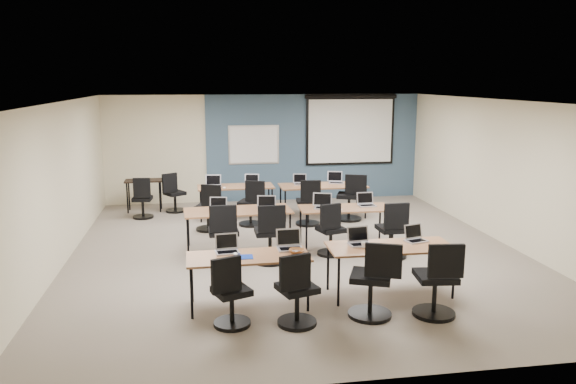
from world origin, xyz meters
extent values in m
cube|color=#6B6354|center=(0.00, 0.00, 0.00)|extent=(8.00, 9.00, 0.02)
cube|color=white|center=(0.00, 0.00, 2.70)|extent=(8.00, 9.00, 0.02)
cube|color=beige|center=(0.00, 4.50, 1.35)|extent=(8.00, 0.04, 2.70)
cube|color=beige|center=(0.00, -4.50, 1.35)|extent=(8.00, 0.04, 2.70)
cube|color=beige|center=(-4.00, 0.00, 1.35)|extent=(0.04, 9.00, 2.70)
cube|color=beige|center=(4.00, 0.00, 1.35)|extent=(0.04, 9.00, 2.70)
cube|color=#3D5977|center=(1.25, 4.47, 1.35)|extent=(5.50, 0.04, 2.70)
cube|color=silver|center=(-0.30, 4.43, 1.45)|extent=(1.28, 0.02, 0.98)
cube|color=white|center=(-0.30, 4.42, 1.45)|extent=(1.20, 0.02, 0.90)
cube|color=black|center=(2.20, 4.41, 1.80)|extent=(2.32, 0.03, 1.82)
cube|color=white|center=(2.20, 4.40, 1.76)|extent=(2.20, 0.02, 1.62)
cylinder|color=black|center=(2.20, 4.40, 2.64)|extent=(2.40, 0.10, 0.10)
cube|color=#A47543|center=(-1.08, -2.36, 0.71)|extent=(1.66, 0.69, 0.03)
cylinder|color=black|center=(-1.85, -2.65, 0.35)|extent=(0.04, 0.04, 0.70)
cylinder|color=black|center=(-0.31, -2.65, 0.35)|extent=(0.04, 0.04, 0.70)
cylinder|color=black|center=(-1.85, -2.08, 0.35)|extent=(0.04, 0.04, 0.70)
cylinder|color=black|center=(-0.31, -2.08, 0.35)|extent=(0.04, 0.04, 0.70)
cube|color=olive|center=(0.97, -2.24, 0.71)|extent=(1.80, 0.75, 0.03)
cylinder|color=black|center=(0.13, -2.55, 0.35)|extent=(0.04, 0.04, 0.70)
cylinder|color=black|center=(1.81, -2.55, 0.35)|extent=(0.04, 0.04, 0.70)
cylinder|color=black|center=(0.13, -1.92, 0.35)|extent=(0.04, 0.04, 0.70)
cylinder|color=black|center=(1.81, -1.92, 0.35)|extent=(0.04, 0.04, 0.70)
cube|color=#9C5F37|center=(-1.02, 0.36, 0.71)|extent=(1.94, 0.81, 0.03)
cylinder|color=black|center=(-1.93, 0.02, 0.35)|extent=(0.04, 0.04, 0.70)
cylinder|color=black|center=(-0.11, 0.02, 0.35)|extent=(0.04, 0.04, 0.70)
cylinder|color=black|center=(-1.93, 0.70, 0.35)|extent=(0.04, 0.04, 0.70)
cylinder|color=black|center=(-0.11, 0.70, 0.35)|extent=(0.04, 0.04, 0.70)
cube|color=brown|center=(0.97, 0.25, 0.71)|extent=(1.69, 0.71, 0.03)
cylinder|color=black|center=(0.18, -0.04, 0.35)|extent=(0.04, 0.04, 0.70)
cylinder|color=black|center=(1.75, -0.04, 0.35)|extent=(0.04, 0.04, 0.70)
cylinder|color=black|center=(0.18, 0.54, 0.35)|extent=(0.04, 0.04, 0.70)
cylinder|color=black|center=(1.75, 0.54, 0.35)|extent=(0.04, 0.04, 0.70)
cube|color=brown|center=(-0.89, 2.72, 0.71)|extent=(1.69, 0.70, 0.03)
cylinder|color=black|center=(-1.68, 2.43, 0.35)|extent=(0.04, 0.04, 0.70)
cylinder|color=black|center=(-0.11, 2.43, 0.35)|extent=(0.04, 0.04, 0.70)
cylinder|color=black|center=(-1.68, 3.02, 0.35)|extent=(0.04, 0.04, 0.70)
cylinder|color=black|center=(-0.11, 3.02, 0.35)|extent=(0.04, 0.04, 0.70)
cube|color=olive|center=(1.06, 2.53, 0.71)|extent=(1.94, 0.81, 0.03)
cylinder|color=black|center=(0.15, 2.18, 0.35)|extent=(0.04, 0.04, 0.70)
cylinder|color=black|center=(1.97, 2.18, 0.35)|extent=(0.04, 0.04, 0.70)
cylinder|color=black|center=(0.15, 2.87, 0.35)|extent=(0.04, 0.04, 0.70)
cylinder|color=black|center=(1.97, 2.87, 0.35)|extent=(0.04, 0.04, 0.70)
cube|color=#B1B0BD|center=(-1.36, -2.20, 0.74)|extent=(0.32, 0.23, 0.02)
cube|color=black|center=(-1.36, -2.22, 0.75)|extent=(0.27, 0.14, 0.00)
cube|color=#B1B0BD|center=(-1.36, -2.07, 0.86)|extent=(0.32, 0.06, 0.22)
cube|color=black|center=(-1.36, -2.08, 0.86)|extent=(0.28, 0.04, 0.18)
ellipsoid|color=white|center=(-1.25, -2.30, 0.74)|extent=(0.08, 0.11, 0.04)
cylinder|color=black|center=(-1.35, -2.93, 0.03)|extent=(0.47, 0.47, 0.05)
cylinder|color=black|center=(-1.35, -2.93, 0.21)|extent=(0.06, 0.06, 0.42)
cube|color=black|center=(-1.35, -2.93, 0.46)|extent=(0.42, 0.42, 0.08)
cube|color=black|center=(-1.42, -3.11, 0.74)|extent=(0.38, 0.06, 0.44)
cube|color=#AFAFB5|center=(-0.48, -2.19, 0.74)|extent=(0.35, 0.26, 0.02)
cube|color=black|center=(-0.48, -2.21, 0.75)|extent=(0.30, 0.15, 0.00)
cube|color=#AFAFB5|center=(-0.48, -2.05, 0.87)|extent=(0.35, 0.06, 0.24)
cube|color=black|center=(-0.48, -2.06, 0.87)|extent=(0.31, 0.05, 0.20)
ellipsoid|color=white|center=(-0.43, -2.37, 0.74)|extent=(0.06, 0.09, 0.03)
cylinder|color=black|center=(-0.53, -3.03, 0.03)|extent=(0.50, 0.50, 0.05)
cylinder|color=black|center=(-0.53, -3.03, 0.22)|extent=(0.06, 0.06, 0.45)
cube|color=black|center=(-0.53, -3.03, 0.49)|extent=(0.45, 0.45, 0.08)
cube|color=black|center=(-0.59, -3.23, 0.77)|extent=(0.41, 0.06, 0.44)
cube|color=#ACABB6|center=(0.55, -2.14, 0.74)|extent=(0.32, 0.24, 0.02)
cube|color=black|center=(0.55, -2.16, 0.75)|extent=(0.27, 0.14, 0.00)
cube|color=#ACABB6|center=(0.55, -2.01, 0.86)|extent=(0.32, 0.06, 0.22)
cube|color=black|center=(0.55, -2.02, 0.86)|extent=(0.28, 0.04, 0.18)
ellipsoid|color=white|center=(0.72, -2.38, 0.74)|extent=(0.09, 0.11, 0.03)
cylinder|color=black|center=(0.46, -2.94, 0.03)|extent=(0.58, 0.58, 0.05)
cylinder|color=black|center=(0.46, -2.94, 0.26)|extent=(0.06, 0.06, 0.51)
cube|color=black|center=(0.46, -2.94, 0.55)|extent=(0.51, 0.51, 0.08)
cube|color=black|center=(0.55, -3.16, 0.83)|extent=(0.47, 0.06, 0.44)
cube|color=#ADADAD|center=(1.41, -2.10, 0.74)|extent=(0.31, 0.22, 0.02)
cube|color=black|center=(1.41, -2.12, 0.75)|extent=(0.26, 0.13, 0.00)
cube|color=#ADADAD|center=(1.41, -1.98, 0.86)|extent=(0.31, 0.06, 0.21)
cube|color=black|center=(1.41, -1.99, 0.86)|extent=(0.27, 0.04, 0.17)
ellipsoid|color=white|center=(1.71, -2.38, 0.74)|extent=(0.08, 0.11, 0.04)
cylinder|color=black|center=(1.31, -3.04, 0.03)|extent=(0.57, 0.57, 0.05)
cylinder|color=black|center=(1.31, -3.04, 0.25)|extent=(0.06, 0.06, 0.50)
cube|color=black|center=(1.31, -3.04, 0.54)|extent=(0.50, 0.50, 0.08)
cube|color=black|center=(1.34, -3.27, 0.82)|extent=(0.46, 0.06, 0.44)
cube|color=#ACACB5|center=(-1.37, 0.31, 0.74)|extent=(0.31, 0.23, 0.02)
cube|color=black|center=(-1.37, 0.29, 0.75)|extent=(0.27, 0.13, 0.00)
cube|color=#ACACB5|center=(-1.37, 0.44, 0.86)|extent=(0.31, 0.06, 0.22)
cube|color=black|center=(-1.37, 0.43, 0.86)|extent=(0.28, 0.04, 0.18)
ellipsoid|color=white|center=(-1.22, 0.12, 0.74)|extent=(0.09, 0.12, 0.04)
cylinder|color=black|center=(-1.33, -0.35, 0.03)|extent=(0.56, 0.56, 0.05)
cylinder|color=black|center=(-1.33, -0.35, 0.25)|extent=(0.06, 0.06, 0.50)
cube|color=black|center=(-1.33, -0.35, 0.54)|extent=(0.50, 0.50, 0.08)
cube|color=black|center=(-1.33, -0.57, 0.82)|extent=(0.45, 0.06, 0.44)
cube|color=silver|center=(-0.49, 0.20, 0.74)|extent=(0.34, 0.25, 0.02)
cube|color=black|center=(-0.49, 0.18, 0.75)|extent=(0.29, 0.14, 0.00)
cube|color=silver|center=(-0.49, 0.34, 0.87)|extent=(0.34, 0.06, 0.24)
cube|color=black|center=(-0.49, 0.33, 0.87)|extent=(0.30, 0.04, 0.19)
ellipsoid|color=white|center=(-0.32, 0.13, 0.74)|extent=(0.09, 0.11, 0.04)
cylinder|color=black|center=(-0.55, -0.51, 0.03)|extent=(0.57, 0.57, 0.05)
cylinder|color=black|center=(-0.55, -0.51, 0.25)|extent=(0.06, 0.06, 0.50)
cube|color=black|center=(-0.55, -0.51, 0.54)|extent=(0.50, 0.50, 0.08)
cube|color=black|center=(-0.54, -0.74, 0.82)|extent=(0.46, 0.06, 0.44)
cube|color=#ADADB7|center=(0.56, 0.22, 0.74)|extent=(0.35, 0.26, 0.02)
cube|color=black|center=(0.56, 0.20, 0.75)|extent=(0.30, 0.15, 0.00)
cube|color=#ADADB7|center=(0.56, 0.36, 0.88)|extent=(0.35, 0.07, 0.24)
cube|color=black|center=(0.56, 0.35, 0.88)|extent=(0.31, 0.05, 0.20)
ellipsoid|color=white|center=(0.83, 0.05, 0.74)|extent=(0.08, 0.11, 0.04)
cylinder|color=black|center=(0.57, -0.27, 0.03)|extent=(0.48, 0.48, 0.05)
cylinder|color=black|center=(0.57, -0.27, 0.21)|extent=(0.06, 0.06, 0.43)
cube|color=black|center=(0.57, -0.27, 0.47)|extent=(0.43, 0.43, 0.08)
cube|color=black|center=(0.52, -0.45, 0.75)|extent=(0.39, 0.06, 0.44)
cube|color=silver|center=(1.40, 0.29, 0.74)|extent=(0.32, 0.23, 0.02)
cube|color=black|center=(1.40, 0.27, 0.75)|extent=(0.27, 0.14, 0.00)
cube|color=silver|center=(1.40, 0.41, 0.86)|extent=(0.32, 0.06, 0.22)
cube|color=black|center=(1.40, 0.41, 0.86)|extent=(0.28, 0.04, 0.18)
ellipsoid|color=white|center=(1.76, 0.14, 0.74)|extent=(0.06, 0.09, 0.03)
cylinder|color=black|center=(1.59, -0.58, 0.03)|extent=(0.54, 0.54, 0.05)
cylinder|color=black|center=(1.59, -0.58, 0.24)|extent=(0.06, 0.06, 0.48)
cube|color=black|center=(1.59, -0.58, 0.52)|extent=(0.48, 0.48, 0.08)
cube|color=black|center=(1.59, -0.80, 0.80)|extent=(0.44, 0.06, 0.44)
cube|color=#A3A3AA|center=(-1.38, 2.66, 0.74)|extent=(0.34, 0.25, 0.02)
cube|color=black|center=(-1.38, 2.64, 0.75)|extent=(0.29, 0.14, 0.00)
cube|color=#A3A3AA|center=(-1.38, 2.79, 0.87)|extent=(0.34, 0.06, 0.24)
cube|color=black|center=(-1.38, 2.78, 0.87)|extent=(0.30, 0.04, 0.19)
ellipsoid|color=white|center=(-1.16, 2.49, 0.74)|extent=(0.07, 0.11, 0.04)
cylinder|color=black|center=(-1.54, 1.76, 0.03)|extent=(0.51, 0.51, 0.05)
cylinder|color=black|center=(-1.54, 1.76, 0.23)|extent=(0.06, 0.06, 0.45)
cube|color=black|center=(-1.54, 1.76, 0.49)|extent=(0.45, 0.45, 0.08)
cube|color=black|center=(-1.47, 1.56, 0.77)|extent=(0.41, 0.06, 0.44)
cube|color=silver|center=(-0.52, 2.71, 0.74)|extent=(0.32, 0.23, 0.02)
cube|color=black|center=(-0.52, 2.69, 0.75)|extent=(0.27, 0.14, 0.00)
cube|color=silver|center=(-0.52, 2.84, 0.86)|extent=(0.32, 0.06, 0.22)
cube|color=black|center=(-0.52, 2.83, 0.86)|extent=(0.28, 0.04, 0.18)
ellipsoid|color=white|center=(-0.38, 2.51, 0.74)|extent=(0.06, 0.09, 0.03)
cylinder|color=black|center=(-0.63, 2.01, 0.03)|extent=(0.52, 0.52, 0.05)
cylinder|color=black|center=(-0.63, 2.01, 0.23)|extent=(0.06, 0.06, 0.46)
cube|color=black|center=(-0.63, 2.01, 0.50)|extent=(0.46, 0.46, 0.08)
cube|color=black|center=(-0.55, 1.82, 0.78)|extent=(0.42, 0.06, 0.44)
cube|color=#B1B1B3|center=(0.57, 2.64, 0.74)|extent=(0.30, 0.22, 0.02)
cube|color=black|center=(0.57, 2.62, 0.75)|extent=(0.26, 0.13, 0.00)
cube|color=#B1B1B3|center=(0.57, 2.76, 0.86)|extent=(0.30, 0.06, 0.21)
cube|color=black|center=(0.57, 2.75, 0.86)|extent=(0.26, 0.04, 0.17)
ellipsoid|color=white|center=(0.86, 2.50, 0.74)|extent=(0.07, 0.10, 0.03)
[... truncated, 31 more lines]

